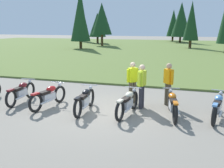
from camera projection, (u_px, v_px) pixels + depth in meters
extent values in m
plane|color=gray|center=(107.00, 111.00, 9.55)|extent=(140.00, 140.00, 0.00)
cube|color=#5B7033|center=(171.00, 49.00, 33.88)|extent=(80.00, 44.00, 0.10)
cylinder|color=#47331E|center=(98.00, 40.00, 45.08)|extent=(0.36, 0.36, 1.20)
cone|color=#193D1E|center=(97.00, 25.00, 44.51)|extent=(2.89, 2.89, 4.01)
cylinder|color=#47331E|center=(102.00, 40.00, 39.48)|extent=(0.36, 0.36, 1.77)
cone|color=#193D1E|center=(102.00, 19.00, 38.78)|extent=(3.01, 3.01, 4.62)
cylinder|color=#47331E|center=(173.00, 39.00, 51.22)|extent=(0.36, 0.36, 1.04)
cone|color=#193D1E|center=(173.00, 23.00, 50.56)|extent=(2.49, 2.49, 5.05)
cylinder|color=#47331E|center=(190.00, 44.00, 35.42)|extent=(0.36, 0.36, 1.13)
cone|color=#193D1E|center=(192.00, 21.00, 34.73)|extent=(2.08, 2.08, 5.14)
cylinder|color=#47331E|center=(82.00, 38.00, 50.46)|extent=(0.36, 0.36, 1.62)
cone|color=#193D1E|center=(82.00, 14.00, 49.51)|extent=(2.07, 2.07, 7.06)
cylinder|color=#47331E|center=(81.00, 45.00, 34.42)|extent=(0.36, 0.36, 1.09)
cone|color=#193D1E|center=(80.00, 17.00, 33.64)|extent=(2.56, 2.56, 6.08)
cylinder|color=#47331E|center=(180.00, 40.00, 46.69)|extent=(0.36, 0.36, 1.14)
cone|color=#193D1E|center=(181.00, 19.00, 45.91)|extent=(3.36, 3.36, 5.98)
torus|color=black|center=(30.00, 90.00, 11.25)|extent=(0.16, 0.71, 0.70)
torus|color=black|center=(11.00, 99.00, 9.92)|extent=(0.16, 0.71, 0.70)
cube|color=silver|center=(21.00, 93.00, 10.57)|extent=(0.25, 0.65, 0.28)
ellipsoid|color=maroon|center=(23.00, 85.00, 10.68)|extent=(0.30, 0.50, 0.22)
cube|color=black|center=(18.00, 89.00, 10.32)|extent=(0.26, 0.50, 0.10)
cube|color=maroon|center=(10.00, 90.00, 9.84)|extent=(0.17, 0.33, 0.06)
cylinder|color=silver|center=(28.00, 79.00, 11.04)|extent=(0.62, 0.08, 0.03)
sphere|color=silver|center=(30.00, 81.00, 11.19)|extent=(0.14, 0.14, 0.14)
cylinder|color=silver|center=(20.00, 97.00, 10.28)|extent=(0.11, 0.55, 0.07)
torus|color=black|center=(60.00, 94.00, 10.59)|extent=(0.21, 0.71, 0.70)
torus|color=black|center=(36.00, 103.00, 9.37)|extent=(0.21, 0.71, 0.70)
cube|color=silver|center=(48.00, 97.00, 9.97)|extent=(0.30, 0.66, 0.28)
ellipsoid|color=#AD1919|center=(51.00, 89.00, 10.07)|extent=(0.33, 0.51, 0.22)
cube|color=black|center=(44.00, 93.00, 9.73)|extent=(0.29, 0.51, 0.10)
cube|color=#AD1919|center=(35.00, 94.00, 9.30)|extent=(0.19, 0.34, 0.06)
cylinder|color=silver|center=(58.00, 82.00, 10.39)|extent=(0.62, 0.13, 0.03)
sphere|color=silver|center=(60.00, 85.00, 10.53)|extent=(0.14, 0.14, 0.14)
cylinder|color=silver|center=(46.00, 102.00, 9.67)|extent=(0.16, 0.55, 0.07)
torus|color=black|center=(91.00, 97.00, 10.12)|extent=(0.15, 0.71, 0.70)
torus|color=black|center=(78.00, 108.00, 8.79)|extent=(0.15, 0.71, 0.70)
cube|color=silver|center=(85.00, 101.00, 9.44)|extent=(0.24, 0.65, 0.28)
ellipsoid|color=black|center=(86.00, 92.00, 9.55)|extent=(0.29, 0.50, 0.22)
cube|color=black|center=(82.00, 97.00, 9.19)|extent=(0.25, 0.49, 0.10)
cube|color=black|center=(77.00, 98.00, 8.72)|extent=(0.16, 0.33, 0.06)
cylinder|color=silver|center=(90.00, 85.00, 9.91)|extent=(0.62, 0.07, 0.03)
sphere|color=silver|center=(91.00, 88.00, 10.06)|extent=(0.14, 0.14, 0.14)
cylinder|color=silver|center=(86.00, 106.00, 9.15)|extent=(0.11, 0.55, 0.07)
torus|color=black|center=(134.00, 100.00, 9.74)|extent=(0.18, 0.71, 0.70)
torus|color=black|center=(120.00, 111.00, 8.49)|extent=(0.18, 0.71, 0.70)
cube|color=silver|center=(127.00, 104.00, 9.11)|extent=(0.27, 0.66, 0.28)
ellipsoid|color=beige|center=(129.00, 95.00, 9.20)|extent=(0.31, 0.51, 0.22)
cube|color=black|center=(125.00, 99.00, 8.86)|extent=(0.27, 0.50, 0.10)
cube|color=beige|center=(120.00, 101.00, 8.42)|extent=(0.18, 0.33, 0.06)
cylinder|color=silver|center=(133.00, 87.00, 9.54)|extent=(0.62, 0.10, 0.03)
sphere|color=silver|center=(134.00, 90.00, 9.67)|extent=(0.14, 0.14, 0.14)
cylinder|color=silver|center=(128.00, 110.00, 8.80)|extent=(0.13, 0.55, 0.07)
torus|color=black|center=(170.00, 101.00, 9.63)|extent=(0.23, 0.71, 0.70)
torus|color=black|center=(175.00, 113.00, 8.27)|extent=(0.23, 0.71, 0.70)
cube|color=silver|center=(173.00, 105.00, 8.94)|extent=(0.32, 0.67, 0.28)
ellipsoid|color=orange|center=(172.00, 96.00, 9.05)|extent=(0.35, 0.52, 0.22)
cube|color=black|center=(174.00, 101.00, 8.68)|extent=(0.31, 0.51, 0.10)
cube|color=orange|center=(176.00, 103.00, 8.20)|extent=(0.20, 0.34, 0.06)
cylinder|color=silver|center=(171.00, 88.00, 9.42)|extent=(0.61, 0.15, 0.03)
sphere|color=silver|center=(171.00, 91.00, 9.56)|extent=(0.14, 0.14, 0.14)
cylinder|color=silver|center=(178.00, 111.00, 8.65)|extent=(0.18, 0.55, 0.07)
torus|color=black|center=(220.00, 104.00, 9.29)|extent=(0.23, 0.71, 0.70)
torus|color=black|center=(214.00, 115.00, 8.09)|extent=(0.23, 0.71, 0.70)
cube|color=silver|center=(217.00, 108.00, 8.67)|extent=(0.32, 0.67, 0.28)
ellipsoid|color=#598CC6|center=(219.00, 98.00, 8.77)|extent=(0.35, 0.52, 0.22)
cube|color=black|center=(217.00, 103.00, 8.44)|extent=(0.31, 0.51, 0.10)
cube|color=#598CC6|center=(215.00, 105.00, 8.01)|extent=(0.20, 0.34, 0.06)
cylinder|color=silver|center=(221.00, 90.00, 9.09)|extent=(0.61, 0.15, 0.03)
sphere|color=silver|center=(221.00, 93.00, 9.22)|extent=(0.14, 0.14, 0.14)
cylinder|color=silver|center=(220.00, 114.00, 8.37)|extent=(0.18, 0.55, 0.07)
cylinder|color=#4C4233|center=(169.00, 95.00, 10.10)|extent=(0.14, 0.14, 0.88)
cylinder|color=#4C4233|center=(166.00, 94.00, 10.27)|extent=(0.14, 0.14, 0.88)
cube|color=orange|center=(169.00, 76.00, 10.03)|extent=(0.40, 0.42, 0.56)
sphere|color=tan|center=(169.00, 66.00, 9.94)|extent=(0.22, 0.22, 0.22)
cylinder|color=orange|center=(172.00, 78.00, 9.82)|extent=(0.09, 0.09, 0.52)
cylinder|color=orange|center=(165.00, 76.00, 10.24)|extent=(0.09, 0.09, 0.52)
cylinder|color=#2D2D38|center=(141.00, 97.00, 9.77)|extent=(0.14, 0.14, 0.88)
cylinder|color=#2D2D38|center=(142.00, 96.00, 9.92)|extent=(0.14, 0.14, 0.88)
cube|color=#C6E52D|center=(142.00, 78.00, 9.69)|extent=(0.28, 0.39, 0.56)
sphere|color=beige|center=(142.00, 68.00, 9.60)|extent=(0.22, 0.22, 0.22)
cylinder|color=#C6E52D|center=(140.00, 80.00, 9.49)|extent=(0.09, 0.09, 0.52)
cylinder|color=#C6E52D|center=(144.00, 78.00, 9.89)|extent=(0.09, 0.09, 0.52)
cylinder|color=#4C4233|center=(134.00, 92.00, 10.53)|extent=(0.14, 0.14, 0.88)
cylinder|color=#4C4233|center=(130.00, 93.00, 10.44)|extent=(0.14, 0.14, 0.88)
cube|color=#D8EA19|center=(133.00, 75.00, 10.33)|extent=(0.41, 0.41, 0.56)
sphere|color=beige|center=(133.00, 65.00, 10.24)|extent=(0.22, 0.22, 0.22)
cylinder|color=#D8EA19|center=(137.00, 75.00, 10.44)|extent=(0.09, 0.09, 0.52)
cylinder|color=#D8EA19|center=(128.00, 76.00, 10.22)|extent=(0.09, 0.09, 0.52)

